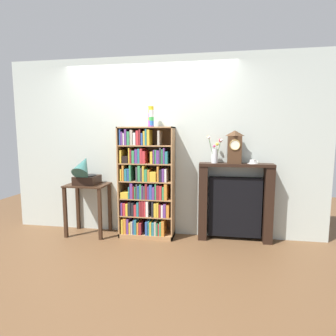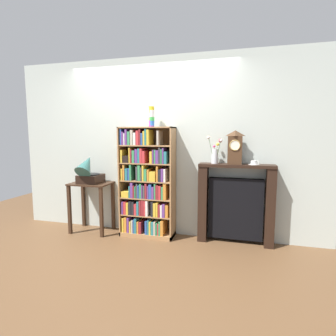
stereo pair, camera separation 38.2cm
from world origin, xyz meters
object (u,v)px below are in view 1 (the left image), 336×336
bookshelf (146,187)px  fireplace_mantel (235,203)px  side_table_left (88,197)px  teacup_with_saucer (253,162)px  mantel_clock (234,147)px  cup_stack (151,117)px  gramophone (85,172)px  flower_vase (215,153)px

bookshelf → fireplace_mantel: bookshelf is taller
side_table_left → teacup_with_saucer: size_ratio=5.38×
fireplace_mantel → mantel_clock: bearing=-145.5°
cup_stack → mantel_clock: size_ratio=0.64×
cup_stack → side_table_left: bearing=-174.8°
bookshelf → gramophone: 0.90m
flower_vase → teacup_with_saucer: 0.52m
fireplace_mantel → teacup_with_saucer: teacup_with_saucer is taller
cup_stack → fireplace_mantel: (1.19, 0.04, -1.20)m
fireplace_mantel → flower_vase: (-0.29, -0.02, 0.70)m
teacup_with_saucer → cup_stack: bearing=-179.2°
side_table_left → mantel_clock: bearing=2.8°
fireplace_mantel → flower_vase: bearing=-175.5°
flower_vase → side_table_left: bearing=-176.9°
flower_vase → teacup_with_saucer: flower_vase is taller
fireplace_mantel → teacup_with_saucer: (0.22, -0.02, 0.58)m
bookshelf → mantel_clock: (1.23, 0.05, 0.58)m
fireplace_mantel → gramophone: bearing=-175.1°
gramophone → flower_vase: (1.85, 0.16, 0.29)m
gramophone → teacup_with_saucer: gramophone is taller
cup_stack → mantel_clock: cup_stack is taller
cup_stack → side_table_left: cup_stack is taller
mantel_clock → cup_stack: bearing=-179.2°
side_table_left → mantel_clock: 2.24m
bookshelf → cup_stack: 1.00m
side_table_left → gramophone: 0.40m
bookshelf → flower_vase: bookshelf is taller
side_table_left → teacup_with_saucer: bearing=2.6°
bookshelf → flower_vase: size_ratio=4.21×
gramophone → flower_vase: bearing=5.0°
flower_vase → teacup_with_saucer: (0.51, 0.00, -0.12)m
gramophone → fireplace_mantel: size_ratio=0.44×
gramophone → teacup_with_saucer: size_ratio=3.38×
cup_stack → teacup_with_saucer: bearing=0.8°
cup_stack → teacup_with_saucer: cup_stack is taller
gramophone → fireplace_mantel: bearing=4.9°
cup_stack → side_table_left: 1.51m
bookshelf → gramophone: bookshelf is taller
cup_stack → side_table_left: (-0.95, -0.09, -1.18)m
side_table_left → fireplace_mantel: bearing=3.3°
bookshelf → teacup_with_saucer: (1.48, 0.06, 0.38)m
gramophone → bookshelf: bearing=7.1°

